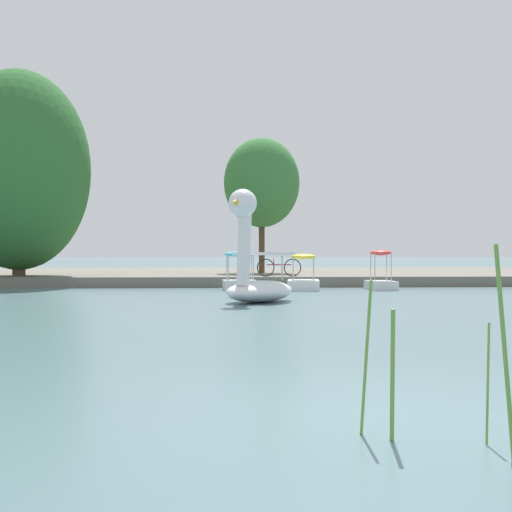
# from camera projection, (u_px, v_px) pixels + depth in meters

# --- Properties ---
(ground_plane) EXTENTS (444.47, 444.47, 0.00)m
(ground_plane) POSITION_uv_depth(u_px,v_px,m) (396.00, 411.00, 6.76)
(ground_plane) COLOR slate
(shore_bank_far) EXTENTS (118.75, 20.04, 0.42)m
(shore_bank_far) POSITION_uv_depth(u_px,v_px,m) (234.00, 275.00, 40.52)
(shore_bank_far) COLOR #6B665B
(shore_bank_far) RESTS_ON ground_plane
(swan_boat) EXTENTS (2.73, 3.16, 3.08)m
(swan_boat) POSITION_uv_depth(u_px,v_px,m) (256.00, 273.00, 21.40)
(swan_boat) COLOR white
(swan_boat) RESTS_ON ground_plane
(pedal_boat_cyan) EXTENTS (1.26, 1.94, 1.43)m
(pedal_boat_cyan) POSITION_uv_depth(u_px,v_px,m) (240.00, 277.00, 28.85)
(pedal_boat_cyan) COLOR white
(pedal_boat_cyan) RESTS_ON ground_plane
(pedal_boat_yellow) EXTENTS (1.40, 2.27, 1.33)m
(pedal_boat_yellow) POSITION_uv_depth(u_px,v_px,m) (303.00, 280.00, 28.52)
(pedal_boat_yellow) COLOR white
(pedal_boat_yellow) RESTS_ON ground_plane
(pedal_boat_red) EXTENTS (0.92, 1.77, 1.48)m
(pedal_boat_red) POSITION_uv_depth(u_px,v_px,m) (381.00, 279.00, 28.84)
(pedal_boat_red) COLOR white
(pedal_boat_red) RESTS_ON ground_plane
(tree_broadleaf_left) EXTENTS (4.07, 3.88, 6.46)m
(tree_broadleaf_left) POSITION_uv_depth(u_px,v_px,m) (262.00, 183.00, 37.15)
(tree_broadleaf_left) COLOR #4C3823
(tree_broadleaf_left) RESTS_ON shore_bank_far
(tree_willow_overhanging) EXTENTS (8.19, 8.18, 8.53)m
(tree_willow_overhanging) POSITION_uv_depth(u_px,v_px,m) (19.00, 170.00, 32.01)
(tree_willow_overhanging) COLOR brown
(tree_willow_overhanging) RESTS_ON shore_bank_far
(bicycle_parked) EXTENTS (1.81, 0.17, 0.73)m
(bicycle_parked) POSITION_uv_depth(u_px,v_px,m) (279.00, 267.00, 31.24)
(bicycle_parked) COLOR black
(bicycle_parked) RESTS_ON shore_bank_far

